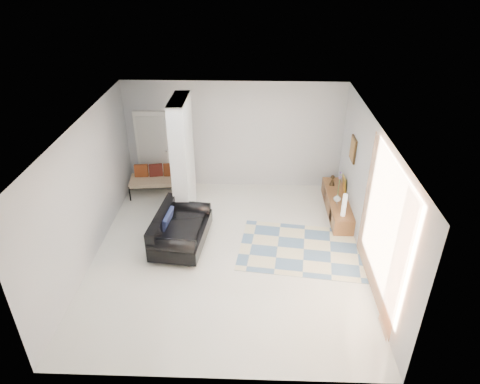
{
  "coord_description": "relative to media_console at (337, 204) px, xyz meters",
  "views": [
    {
      "loc": [
        0.5,
        -7.11,
        5.56
      ],
      "look_at": [
        0.23,
        0.6,
        1.13
      ],
      "focal_mm": 32.0,
      "sensor_mm": 36.0,
      "label": 1
    }
  ],
  "objects": [
    {
      "name": "loveseat",
      "position": [
        -3.59,
        -1.4,
        0.15
      ],
      "size": [
        1.17,
        1.8,
        0.76
      ],
      "rotation": [
        0.0,
        0.0,
        -0.1
      ],
      "color": "silver",
      "rests_on": "floor"
    },
    {
      "name": "hallway_door",
      "position": [
        -4.62,
        1.26,
        0.82
      ],
      "size": [
        0.85,
        0.06,
        2.04
      ],
      "primitive_type": "cube",
      "color": "white",
      "rests_on": "floor"
    },
    {
      "name": "floor",
      "position": [
        -2.52,
        -1.7,
        -0.2
      ],
      "size": [
        6.0,
        6.0,
        0.0
      ],
      "primitive_type": "plane",
      "color": "silver",
      "rests_on": "ground"
    },
    {
      "name": "curtain",
      "position": [
        0.15,
        -2.85,
        1.25
      ],
      "size": [
        0.0,
        2.55,
        2.55
      ],
      "primitive_type": "plane",
      "rotation": [
        1.57,
        0.0,
        1.57
      ],
      "color": "orange",
      "rests_on": "wall_right"
    },
    {
      "name": "wall_right",
      "position": [
        0.23,
        -1.7,
        1.2
      ],
      "size": [
        0.0,
        6.0,
        6.0
      ],
      "primitive_type": "plane",
      "rotation": [
        1.57,
        0.0,
        -1.57
      ],
      "color": "#B8BABD",
      "rests_on": "ground"
    },
    {
      "name": "wall_left",
      "position": [
        -5.27,
        -1.7,
        1.2
      ],
      "size": [
        0.0,
        6.0,
        6.0
      ],
      "primitive_type": "plane",
      "rotation": [
        1.57,
        0.0,
        1.57
      ],
      "color": "#B8BABD",
      "rests_on": "ground"
    },
    {
      "name": "media_console",
      "position": [
        0.0,
        0.0,
        0.0
      ],
      "size": [
        0.45,
        2.06,
        0.8
      ],
      "color": "brown",
      "rests_on": "floor"
    },
    {
      "name": "ceiling",
      "position": [
        -2.52,
        -1.7,
        2.6
      ],
      "size": [
        6.0,
        6.0,
        0.0
      ],
      "primitive_type": "plane",
      "rotation": [
        3.14,
        0.0,
        0.0
      ],
      "color": "white",
      "rests_on": "wall_back"
    },
    {
      "name": "cylinder_lamp",
      "position": [
        -0.02,
        -0.79,
        0.46
      ],
      "size": [
        0.1,
        0.1,
        0.54
      ],
      "primitive_type": "cylinder",
      "color": "silver",
      "rests_on": "media_console"
    },
    {
      "name": "bronze_figurine",
      "position": [
        -0.05,
        0.6,
        0.33
      ],
      "size": [
        0.16,
        0.16,
        0.27
      ],
      "primitive_type": null,
      "rotation": [
        0.0,
        0.0,
        0.17
      ],
      "color": "#322416",
      "rests_on": "media_console"
    },
    {
      "name": "daybed",
      "position": [
        -4.39,
        0.77,
        0.22
      ],
      "size": [
        1.66,
        0.84,
        0.77
      ],
      "rotation": [
        0.0,
        0.0,
        0.11
      ],
      "color": "black",
      "rests_on": "floor"
    },
    {
      "name": "wall_art",
      "position": [
        0.2,
        -0.0,
        1.45
      ],
      "size": [
        0.04,
        0.45,
        0.55
      ],
      "primitive_type": "cube",
      "color": "#3C2610",
      "rests_on": "wall_right"
    },
    {
      "name": "wall_back",
      "position": [
        -2.52,
        1.3,
        1.2
      ],
      "size": [
        6.0,
        0.0,
        6.0
      ],
      "primitive_type": "plane",
      "rotation": [
        1.57,
        0.0,
        0.0
      ],
      "color": "#B8BABD",
      "rests_on": "ground"
    },
    {
      "name": "area_rug",
      "position": [
        -0.92,
        -1.53,
        -0.2
      ],
      "size": [
        2.89,
        2.11,
        0.01
      ],
      "primitive_type": "cube",
      "rotation": [
        0.0,
        0.0,
        -0.12
      ],
      "color": "beige",
      "rests_on": "floor"
    },
    {
      "name": "wall_front",
      "position": [
        -2.52,
        -4.7,
        1.2
      ],
      "size": [
        6.0,
        0.0,
        6.0
      ],
      "primitive_type": "plane",
      "rotation": [
        -1.57,
        0.0,
        0.0
      ],
      "color": "#B8BABD",
      "rests_on": "ground"
    },
    {
      "name": "partition_column",
      "position": [
        -3.62,
        -0.1,
        1.2
      ],
      "size": [
        0.35,
        1.2,
        2.8
      ],
      "primitive_type": "cube",
      "color": "silver",
      "rests_on": "floor"
    },
    {
      "name": "vase",
      "position": [
        -0.05,
        -0.18,
        0.29
      ],
      "size": [
        0.18,
        0.18,
        0.18
      ],
      "primitive_type": "imported",
      "rotation": [
        0.0,
        0.0,
        -0.03
      ],
      "color": "silver",
      "rests_on": "media_console"
    }
  ]
}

